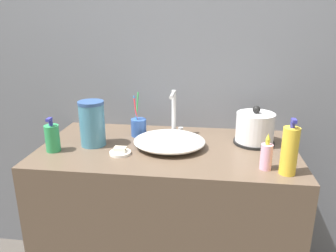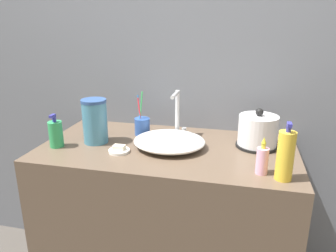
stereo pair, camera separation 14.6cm
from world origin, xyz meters
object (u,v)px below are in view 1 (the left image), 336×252
(toothbrush_cup, at_px, (139,127))
(lotion_bottle, at_px, (290,151))
(faucet, at_px, (174,111))
(electric_kettle, at_px, (255,130))
(mouthwash_bottle, at_px, (266,156))
(shampoo_bottle, at_px, (52,138))
(water_pitcher, at_px, (92,123))

(toothbrush_cup, relative_size, lotion_bottle, 1.00)
(faucet, height_order, electric_kettle, faucet)
(toothbrush_cup, bearing_deg, mouthwash_bottle, -28.90)
(lotion_bottle, bearing_deg, shampoo_bottle, 174.16)
(toothbrush_cup, bearing_deg, lotion_bottle, -28.12)
(faucet, relative_size, shampoo_bottle, 1.47)
(toothbrush_cup, xyz_separation_m, shampoo_bottle, (-0.33, -0.24, 0.01))
(mouthwash_bottle, relative_size, water_pitcher, 0.70)
(faucet, xyz_separation_m, mouthwash_bottle, (0.39, -0.34, -0.07))
(toothbrush_cup, bearing_deg, shampoo_bottle, -143.53)
(shampoo_bottle, height_order, mouthwash_bottle, shampoo_bottle)
(electric_kettle, bearing_deg, mouthwash_bottle, -87.70)
(lotion_bottle, xyz_separation_m, water_pitcher, (-0.82, 0.19, 0.01))
(shampoo_bottle, bearing_deg, water_pitcher, 32.13)
(shampoo_bottle, bearing_deg, mouthwash_bottle, -4.41)
(electric_kettle, relative_size, lotion_bottle, 0.86)
(faucet, height_order, shampoo_bottle, faucet)
(lotion_bottle, distance_m, mouthwash_bottle, 0.09)
(faucet, relative_size, water_pitcher, 1.10)
(shampoo_bottle, bearing_deg, electric_kettle, 13.19)
(shampoo_bottle, distance_m, water_pitcher, 0.18)
(electric_kettle, bearing_deg, water_pitcher, -171.22)
(faucet, relative_size, toothbrush_cup, 1.04)
(water_pitcher, bearing_deg, shampoo_bottle, -147.87)
(electric_kettle, bearing_deg, shampoo_bottle, -166.81)
(toothbrush_cup, bearing_deg, water_pitcher, -140.27)
(toothbrush_cup, bearing_deg, electric_kettle, -3.72)
(faucet, distance_m, lotion_bottle, 0.60)
(toothbrush_cup, relative_size, mouthwash_bottle, 1.50)
(electric_kettle, xyz_separation_m, water_pitcher, (-0.74, -0.11, 0.04))
(faucet, distance_m, electric_kettle, 0.39)
(toothbrush_cup, xyz_separation_m, mouthwash_bottle, (0.57, -0.31, 0.01))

